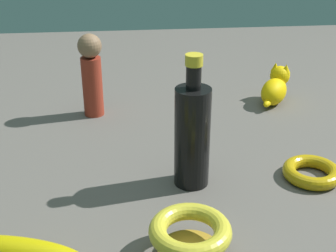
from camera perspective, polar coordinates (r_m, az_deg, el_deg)
The scene contains 6 objects.
ground at distance 0.90m, azimuth 0.00°, elevation -4.59°, with size 2.00×2.00×0.00m, color #5B5651.
bowl at distance 0.67m, azimuth 2.68°, elevation -12.99°, with size 0.12×0.12×0.06m.
person_figure_adult at distance 1.08m, azimuth -9.19°, elevation 6.33°, with size 0.05×0.05×0.19m.
bottle_tall at distance 0.80m, azimuth 2.93°, elevation -0.98°, with size 0.06×0.06×0.23m.
cat_figurine at distance 1.18m, azimuth 12.80°, elevation 4.58°, with size 0.12×0.10×0.09m.
bangle at distance 0.89m, azimuth 16.91°, elevation -5.32°, with size 0.10×0.10×0.02m, color #B7900E.
Camera 1 is at (-0.77, 0.08, 0.46)m, focal length 50.66 mm.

